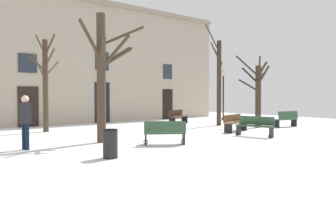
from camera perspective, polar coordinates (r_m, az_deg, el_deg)
name	(u,v)px	position (r m, az deg, el deg)	size (l,w,h in m)	color
ground_plane	(191,135)	(14.76, 4.10, -5.39)	(31.26, 31.26, 0.00)	white
building_facade	(104,61)	(22.12, -11.37, 7.81)	(19.54, 0.60, 8.26)	tan
tree_left_of_center	(219,81)	(19.58, 9.11, 4.37)	(1.88, 1.40, 6.05)	#382B1E
tree_right_of_center	(258,91)	(18.81, 15.80, 2.44)	(1.92, 2.51, 4.19)	#382B1E
tree_center	(46,82)	(17.04, -21.16, 3.86)	(1.91, 2.06, 4.82)	#423326
tree_foreground	(103,73)	(12.60, -11.63, 5.72)	(2.64, 0.81, 4.99)	#423326
streetlamp	(223,90)	(23.55, 9.92, 2.74)	(0.30, 0.30, 3.68)	black
litter_bin	(110,144)	(9.45, -10.33, -6.84)	(0.45, 0.45, 0.84)	black
bench_back_to_back_right	(255,126)	(14.62, 15.38, -3.63)	(0.79, 1.73, 0.90)	#2D4C33
bench_near_lamp	(286,119)	(19.60, 20.50, -2.37)	(1.65, 0.68, 0.93)	#2D4C33
bench_back_to_back_left	(235,123)	(16.32, 11.94, -3.11)	(1.83, 0.88, 0.88)	brown
bench_far_corner	(165,133)	(11.79, -0.57, -5.03)	(1.56, 1.27, 0.90)	#2D4C33
bench_near_center_tree	(178,117)	(20.55, 1.77, -2.10)	(1.73, 1.02, 0.89)	#3D2819
person_by_shop_door	(25,119)	(11.68, -24.28, -2.34)	(0.32, 0.43, 1.83)	black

